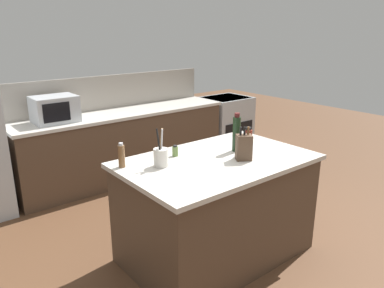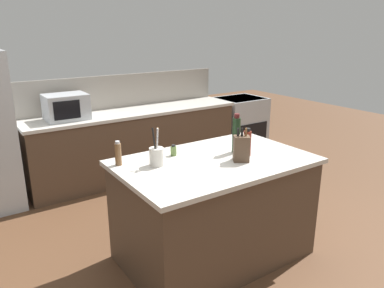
{
  "view_description": "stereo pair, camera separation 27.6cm",
  "coord_description": "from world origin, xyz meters",
  "px_view_note": "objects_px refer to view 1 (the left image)",
  "views": [
    {
      "loc": [
        -2.08,
        -2.23,
        2.02
      ],
      "look_at": [
        0.0,
        0.35,
        0.99
      ],
      "focal_mm": 35.0,
      "sensor_mm": 36.0,
      "label": 1
    },
    {
      "loc": [
        -1.86,
        -2.4,
        2.02
      ],
      "look_at": [
        0.0,
        0.35,
        0.99
      ],
      "focal_mm": 35.0,
      "sensor_mm": 36.0,
      "label": 2
    }
  ],
  "objects_px": {
    "microwave": "(55,109)",
    "spice_jar_oregano": "(175,151)",
    "vinegar_bottle": "(248,141)",
    "knife_block": "(244,147)",
    "utensil_crock": "(161,157)",
    "pepper_grinder": "(122,156)",
    "wine_bottle": "(236,133)",
    "range_oven": "(225,124)"
  },
  "relations": [
    {
      "from": "knife_block",
      "to": "wine_bottle",
      "type": "distance_m",
      "value": 0.25
    },
    {
      "from": "knife_block",
      "to": "wine_bottle",
      "type": "xyz_separation_m",
      "value": [
        0.12,
        0.21,
        0.05
      ]
    },
    {
      "from": "range_oven",
      "to": "microwave",
      "type": "bearing_deg",
      "value": 180.0
    },
    {
      "from": "knife_block",
      "to": "microwave",
      "type": "bearing_deg",
      "value": 141.29
    },
    {
      "from": "utensil_crock",
      "to": "wine_bottle",
      "type": "height_order",
      "value": "wine_bottle"
    },
    {
      "from": "wine_bottle",
      "to": "utensil_crock",
      "type": "bearing_deg",
      "value": 172.73
    },
    {
      "from": "pepper_grinder",
      "to": "vinegar_bottle",
      "type": "bearing_deg",
      "value": -21.56
    },
    {
      "from": "range_oven",
      "to": "pepper_grinder",
      "type": "distance_m",
      "value": 3.53
    },
    {
      "from": "microwave",
      "to": "wine_bottle",
      "type": "bearing_deg",
      "value": -67.28
    },
    {
      "from": "wine_bottle",
      "to": "vinegar_bottle",
      "type": "bearing_deg",
      "value": -81.63
    },
    {
      "from": "knife_block",
      "to": "vinegar_bottle",
      "type": "height_order",
      "value": "knife_block"
    },
    {
      "from": "spice_jar_oregano",
      "to": "microwave",
      "type": "bearing_deg",
      "value": 101.17
    },
    {
      "from": "microwave",
      "to": "spice_jar_oregano",
      "type": "bearing_deg",
      "value": -78.83
    },
    {
      "from": "microwave",
      "to": "vinegar_bottle",
      "type": "xyz_separation_m",
      "value": [
        0.91,
        -2.27,
        -0.04
      ]
    },
    {
      "from": "microwave",
      "to": "wine_bottle",
      "type": "distance_m",
      "value": 2.32
    },
    {
      "from": "range_oven",
      "to": "spice_jar_oregano",
      "type": "relative_size",
      "value": 9.35
    },
    {
      "from": "microwave",
      "to": "pepper_grinder",
      "type": "height_order",
      "value": "microwave"
    },
    {
      "from": "wine_bottle",
      "to": "knife_block",
      "type": "bearing_deg",
      "value": -120.1
    },
    {
      "from": "knife_block",
      "to": "utensil_crock",
      "type": "xyz_separation_m",
      "value": [
        -0.64,
        0.31,
        -0.03
      ]
    },
    {
      "from": "microwave",
      "to": "pepper_grinder",
      "type": "distance_m",
      "value": 1.86
    },
    {
      "from": "vinegar_bottle",
      "to": "utensil_crock",
      "type": "bearing_deg",
      "value": 163.99
    },
    {
      "from": "range_oven",
      "to": "knife_block",
      "type": "height_order",
      "value": "knife_block"
    },
    {
      "from": "microwave",
      "to": "utensil_crock",
      "type": "distance_m",
      "value": 2.05
    },
    {
      "from": "utensil_crock",
      "to": "wine_bottle",
      "type": "bearing_deg",
      "value": -7.27
    },
    {
      "from": "microwave",
      "to": "knife_block",
      "type": "height_order",
      "value": "microwave"
    },
    {
      "from": "range_oven",
      "to": "wine_bottle",
      "type": "distance_m",
      "value": 2.95
    },
    {
      "from": "range_oven",
      "to": "spice_jar_oregano",
      "type": "height_order",
      "value": "spice_jar_oregano"
    },
    {
      "from": "spice_jar_oregano",
      "to": "pepper_grinder",
      "type": "xyz_separation_m",
      "value": [
        -0.5,
        0.05,
        0.05
      ]
    },
    {
      "from": "knife_block",
      "to": "spice_jar_oregano",
      "type": "xyz_separation_m",
      "value": [
        -0.4,
        0.45,
        -0.07
      ]
    },
    {
      "from": "vinegar_bottle",
      "to": "spice_jar_oregano",
      "type": "bearing_deg",
      "value": 146.12
    },
    {
      "from": "spice_jar_oregano",
      "to": "pepper_grinder",
      "type": "bearing_deg",
      "value": 174.42
    },
    {
      "from": "pepper_grinder",
      "to": "microwave",
      "type": "bearing_deg",
      "value": 86.19
    },
    {
      "from": "wine_bottle",
      "to": "vinegar_bottle",
      "type": "relative_size",
      "value": 1.43
    },
    {
      "from": "knife_block",
      "to": "utensil_crock",
      "type": "height_order",
      "value": "utensil_crock"
    },
    {
      "from": "utensil_crock",
      "to": "pepper_grinder",
      "type": "relative_size",
      "value": 1.56
    },
    {
      "from": "knife_block",
      "to": "utensil_crock",
      "type": "relative_size",
      "value": 0.91
    },
    {
      "from": "spice_jar_oregano",
      "to": "range_oven",
      "type": "bearing_deg",
      "value": 37.86
    },
    {
      "from": "range_oven",
      "to": "spice_jar_oregano",
      "type": "distance_m",
      "value": 3.15
    },
    {
      "from": "pepper_grinder",
      "to": "knife_block",
      "type": "bearing_deg",
      "value": -28.88
    },
    {
      "from": "utensil_crock",
      "to": "pepper_grinder",
      "type": "distance_m",
      "value": 0.32
    },
    {
      "from": "microwave",
      "to": "spice_jar_oregano",
      "type": "xyz_separation_m",
      "value": [
        0.38,
        -1.91,
        -0.11
      ]
    },
    {
      "from": "vinegar_bottle",
      "to": "microwave",
      "type": "bearing_deg",
      "value": 111.97
    }
  ]
}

